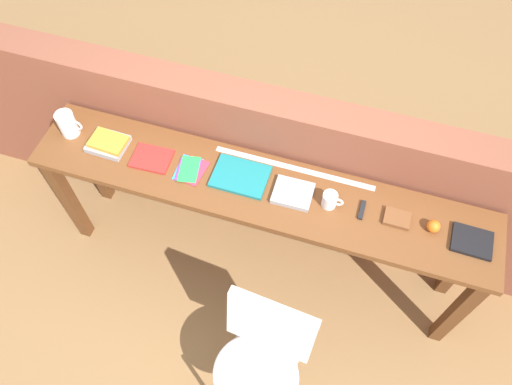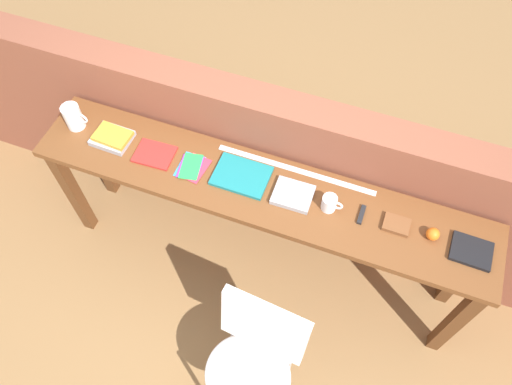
# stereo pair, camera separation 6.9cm
# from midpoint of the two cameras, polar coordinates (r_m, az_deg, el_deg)

# --- Properties ---
(ground_plane) EXTENTS (40.00, 40.00, 0.00)m
(ground_plane) POSITION_cam_midpoint_polar(r_m,az_deg,el_deg) (3.27, -1.97, -12.10)
(ground_plane) COLOR olive
(brick_wall_back) EXTENTS (6.00, 0.20, 1.18)m
(brick_wall_back) POSITION_cam_midpoint_polar(r_m,az_deg,el_deg) (3.03, 1.57, 2.77)
(brick_wall_back) COLOR brown
(brick_wall_back) RESTS_ON ground
(sideboard) EXTENTS (2.50, 0.44, 0.88)m
(sideboard) POSITION_cam_midpoint_polar(r_m,az_deg,el_deg) (2.72, -0.41, -0.97)
(sideboard) COLOR brown
(sideboard) RESTS_ON ground
(chair_white_moulded) EXTENTS (0.48, 0.49, 0.89)m
(chair_white_moulded) POSITION_cam_midpoint_polar(r_m,az_deg,el_deg) (2.61, -0.23, -18.45)
(chair_white_moulded) COLOR white
(chair_white_moulded) RESTS_ON ground
(pitcher_white) EXTENTS (0.14, 0.10, 0.18)m
(pitcher_white) POSITION_cam_midpoint_polar(r_m,az_deg,el_deg) (2.96, -21.37, 7.31)
(pitcher_white) COLOR white
(pitcher_white) RESTS_ON sideboard
(book_stack_leftmost) EXTENTS (0.22, 0.17, 0.06)m
(book_stack_leftmost) POSITION_cam_midpoint_polar(r_m,az_deg,el_deg) (2.87, -17.22, 5.40)
(book_stack_leftmost) COLOR #9E9EA3
(book_stack_leftmost) RESTS_ON sideboard
(magazine_cycling) EXTENTS (0.22, 0.17, 0.01)m
(magazine_cycling) POSITION_cam_midpoint_polar(r_m,az_deg,el_deg) (2.77, -12.54, 3.81)
(magazine_cycling) COLOR red
(magazine_cycling) RESTS_ON sideboard
(pamphlet_pile_colourful) EXTENTS (0.16, 0.18, 0.01)m
(pamphlet_pile_colourful) POSITION_cam_midpoint_polar(r_m,az_deg,el_deg) (2.69, -8.32, 2.58)
(pamphlet_pile_colourful) COLOR #3399D8
(pamphlet_pile_colourful) RESTS_ON sideboard
(book_open_centre) EXTENTS (0.29, 0.22, 0.02)m
(book_open_centre) POSITION_cam_midpoint_polar(r_m,az_deg,el_deg) (2.63, -2.55, 1.84)
(book_open_centre) COLOR #19757A
(book_open_centre) RESTS_ON sideboard
(book_grey_hardcover) EXTENTS (0.20, 0.17, 0.03)m
(book_grey_hardcover) POSITION_cam_midpoint_polar(r_m,az_deg,el_deg) (2.57, 3.47, -0.10)
(book_grey_hardcover) COLOR #9E9EA3
(book_grey_hardcover) RESTS_ON sideboard
(mug) EXTENTS (0.11, 0.08, 0.09)m
(mug) POSITION_cam_midpoint_polar(r_m,az_deg,el_deg) (2.53, 7.69, -0.88)
(mug) COLOR white
(mug) RESTS_ON sideboard
(multitool_folded) EXTENTS (0.02, 0.11, 0.02)m
(multitool_folded) POSITION_cam_midpoint_polar(r_m,az_deg,el_deg) (2.57, 11.26, -1.99)
(multitool_folded) COLOR black
(multitool_folded) RESTS_ON sideboard
(leather_journal_brown) EXTENTS (0.13, 0.10, 0.02)m
(leather_journal_brown) POSITION_cam_midpoint_polar(r_m,az_deg,el_deg) (2.58, 15.08, -2.89)
(leather_journal_brown) COLOR brown
(leather_journal_brown) RESTS_ON sideboard
(sports_ball_small) EXTENTS (0.06, 0.06, 0.06)m
(sports_ball_small) POSITION_cam_midpoint_polar(r_m,az_deg,el_deg) (2.59, 18.90, -3.68)
(sports_ball_small) COLOR orange
(sports_ball_small) RESTS_ON sideboard
(book_repair_rightmost) EXTENTS (0.20, 0.16, 0.02)m
(book_repair_rightmost) POSITION_cam_midpoint_polar(r_m,az_deg,el_deg) (2.64, 22.76, -5.19)
(book_repair_rightmost) COLOR black
(book_repair_rightmost) RESTS_ON sideboard
(ruler_metal_back_edge) EXTENTS (0.88, 0.03, 0.00)m
(ruler_metal_back_edge) POSITION_cam_midpoint_polar(r_m,az_deg,el_deg) (2.68, 3.61, 2.78)
(ruler_metal_back_edge) COLOR silver
(ruler_metal_back_edge) RESTS_ON sideboard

